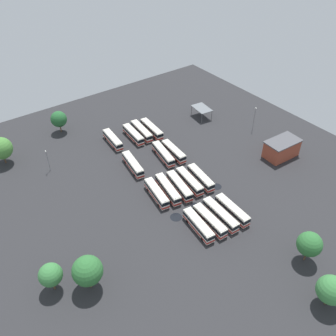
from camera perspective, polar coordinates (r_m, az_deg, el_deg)
The scene contains 32 objects.
ground_plane at distance 118.80m, azimuth -0.38°, elevation -1.10°, with size 130.78×130.78×0.00m, color #28282B.
bus_row0_slot0 at distance 133.73m, azimuth -8.62°, elevation 4.39°, with size 12.13×3.59×3.36m.
bus_row0_slot2 at distance 135.68m, azimuth -5.44°, elevation 5.22°, with size 12.51×3.51×3.36m.
bus_row0_slot3 at distance 137.48m, azimuth -4.16°, elevation 5.78°, with size 13.25×3.85×3.36m.
bus_row0_slot4 at distance 138.46m, azimuth -2.57°, elevation 6.11°, with size 13.23×3.61×3.36m.
bus_row1_slot0 at distance 120.84m, azimuth -5.50°, elevation 0.55°, with size 12.74×4.41×3.36m.
bus_row1_slot3 at distance 125.01m, azimuth -0.75°, elevation 2.20°, with size 13.05×4.71×3.36m.
bus_row1_slot4 at distance 126.23m, azimuth 0.88°, elevation 2.60°, with size 12.24×3.56×3.36m.
bus_row2_slot0 at distance 109.53m, azimuth -1.79°, elevation -3.94°, with size 12.47×4.45×3.36m.
bus_row2_slot1 at distance 110.83m, azimuth -0.02°, elevation -3.31°, with size 13.29×4.78×3.36m.
bus_row2_slot2 at distance 111.95m, azimuth 1.78°, elevation -2.83°, with size 13.05×4.69×3.36m.
bus_row2_slot3 at distance 113.81m, azimuth 3.37°, elevation -2.08°, with size 12.57×4.01×3.36m.
bus_row2_slot4 at distance 115.39m, azimuth 5.12°, elevation -1.52°, with size 12.26×4.07×3.36m.
bus_row3_slot1 at distance 100.56m, azimuth 4.76°, elevation -8.89°, with size 12.20×3.91×3.36m.
bus_row3_slot2 at distance 102.05m, azimuth 6.53°, elevation -8.16°, with size 12.46×3.19×3.36m.
bus_row3_slot3 at distance 104.02m, azimuth 8.17°, elevation -7.22°, with size 13.28×3.32×3.36m.
bus_row3_slot4 at distance 105.82m, azimuth 9.98°, elevation -6.50°, with size 12.49×3.23×3.36m.
depot_building at distance 131.27m, azimuth 17.31°, elevation 2.94°, with size 7.69×12.40×6.27m.
maintenance_shelter at distance 148.19m, azimuth 5.30°, elevation 9.24°, with size 8.71×6.28×4.15m.
lamp_post_near_entrance at distance 142.39m, azimuth 13.31°, elevation 7.60°, with size 0.56×0.28×9.42m.
lamp_post_by_building at distance 124.28m, azimuth -18.24°, elevation 1.23°, with size 0.56×0.28×7.90m.
tree_northeast at distance 89.81m, azimuth -17.87°, elevation -15.60°, with size 5.52×5.52×8.09m.
tree_west_edge at distance 96.79m, azimuth 21.22°, elevation -11.03°, with size 6.23×6.23×9.03m.
tree_east_edge at distance 143.03m, azimuth -16.69°, elevation 7.31°, with size 6.00×6.00×8.55m.
tree_north_edge at distance 132.42m, azimuth -24.62°, elevation 2.80°, with size 7.47×7.47×9.72m.
tree_northwest at distance 87.33m, azimuth -12.46°, elevation -15.40°, with size 7.14×7.14×9.73m.
tree_south_edge at distance 90.71m, azimuth 24.13°, elevation -16.98°, with size 6.54×6.54×8.71m.
puddle_near_shelter at distance 133.48m, azimuth -2.21°, elevation 3.85°, with size 1.71×1.71×0.01m, color black.
puddle_between_rows at distance 115.39m, azimuth 7.57°, elevation -2.90°, with size 3.25×3.25×0.01m, color black.
puddle_front_lane at distance 108.54m, azimuth 4.13°, elevation -5.81°, with size 2.30×2.30×0.01m, color black.
puddle_back_corner at distance 116.41m, azimuth -2.20°, elevation -2.10°, with size 2.41×2.41×0.01m, color black.
puddle_centre_drain at distance 104.80m, azimuth 1.26°, elevation -7.68°, with size 3.46×3.46×0.01m, color black.
Camera 1 is at (74.48, -53.98, 75.18)m, focal length 39.04 mm.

